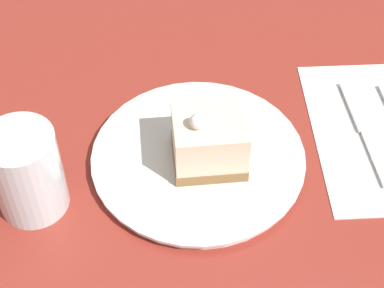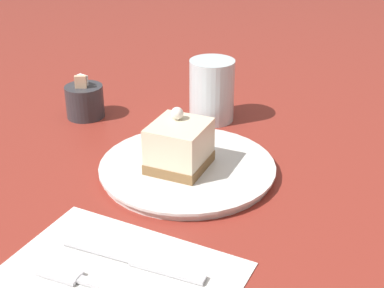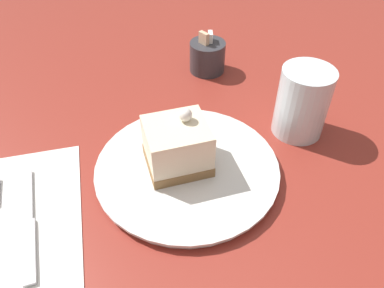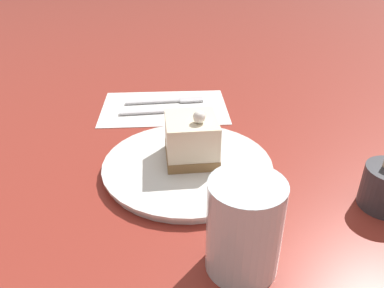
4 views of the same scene
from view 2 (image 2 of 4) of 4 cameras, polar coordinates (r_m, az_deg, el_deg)
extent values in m
plane|color=maroon|center=(0.80, 0.77, -2.29)|extent=(4.00, 4.00, 0.00)
cylinder|color=silver|center=(0.78, -0.50, -2.62)|extent=(0.25, 0.25, 0.01)
cylinder|color=silver|center=(0.77, -0.50, -2.30)|extent=(0.26, 0.26, 0.00)
cube|color=olive|center=(0.76, -1.35, -1.95)|extent=(0.09, 0.09, 0.02)
cube|color=beige|center=(0.75, -1.37, 0.30)|extent=(0.09, 0.09, 0.05)
sphere|color=white|center=(0.75, -1.59, 3.29)|extent=(0.02, 0.02, 0.02)
cube|color=white|center=(0.60, -7.79, -13.73)|extent=(0.22, 0.28, 0.00)
cube|color=silver|center=(0.61, -13.95, -13.21)|extent=(0.03, 0.05, 0.00)
cube|color=silver|center=(0.60, -2.69, -13.28)|extent=(0.02, 0.09, 0.00)
cube|color=silver|center=(0.63, -10.14, -11.12)|extent=(0.02, 0.09, 0.00)
cylinder|color=#333338|center=(0.97, -11.37, 4.47)|extent=(0.07, 0.07, 0.06)
cube|color=#D8B28C|center=(0.95, -11.80, 6.45)|extent=(0.01, 0.02, 0.02)
cube|color=white|center=(0.96, -11.57, 6.66)|extent=(0.02, 0.02, 0.02)
cylinder|color=silver|center=(0.93, 2.12, 5.72)|extent=(0.08, 0.08, 0.11)
camera|label=1|loc=(1.05, -30.61, 35.12)|focal=60.00mm
camera|label=3|loc=(0.52, 34.25, 22.62)|focal=35.00mm
camera|label=4|loc=(1.12, 12.63, 22.56)|focal=35.00mm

